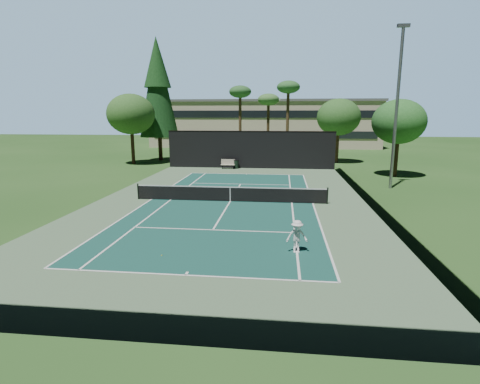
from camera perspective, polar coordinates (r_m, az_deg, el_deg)
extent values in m
plane|color=#27501E|center=(25.17, -1.50, -1.47)|extent=(160.00, 160.00, 0.00)
cube|color=#567854|center=(25.17, -1.50, -1.45)|extent=(18.00, 32.00, 0.01)
cube|color=#174C42|center=(25.17, -1.50, -1.44)|extent=(10.97, 23.77, 0.01)
cube|color=white|center=(14.06, -8.29, -12.43)|extent=(10.97, 0.10, 0.01)
cube|color=white|center=(36.77, 1.03, 2.77)|extent=(10.97, 0.10, 0.01)
cube|color=white|center=(19.07, -4.15, -5.77)|extent=(8.23, 0.10, 0.01)
cube|color=white|center=(31.39, 0.09, 1.22)|extent=(8.23, 0.10, 0.01)
cube|color=white|center=(26.47, -13.35, -1.08)|extent=(0.10, 23.77, 0.01)
cube|color=white|center=(25.03, 11.04, -1.71)|extent=(0.10, 23.77, 0.01)
cube|color=white|center=(26.04, -10.51, -1.17)|extent=(0.10, 23.77, 0.01)
cube|color=white|center=(24.95, 7.90, -1.65)|extent=(0.10, 23.77, 0.01)
cube|color=white|center=(25.17, -1.50, -1.42)|extent=(0.10, 12.80, 0.01)
cube|color=white|center=(14.19, -8.14, -12.19)|extent=(0.10, 0.30, 0.01)
cube|color=white|center=(36.62, 1.01, 2.74)|extent=(0.10, 0.30, 0.01)
cylinder|color=black|center=(26.68, -15.26, 0.08)|extent=(0.10, 0.10, 1.10)
cylinder|color=black|center=(25.01, 13.18, -0.57)|extent=(0.10, 0.10, 1.10)
cube|color=black|center=(25.06, -1.51, -0.35)|extent=(12.80, 0.02, 0.92)
cube|color=white|center=(24.97, -1.52, 0.74)|extent=(12.80, 0.04, 0.07)
cube|color=white|center=(25.06, -1.51, -0.35)|extent=(0.05, 0.03, 0.92)
cube|color=black|center=(40.59, 1.59, 6.43)|extent=(18.00, 0.04, 4.00)
cube|color=black|center=(9.69, -14.87, -11.42)|extent=(18.00, 0.04, 4.00)
cube|color=black|center=(25.20, 19.21, 2.53)|extent=(0.04, 32.00, 4.00)
cube|color=black|center=(27.50, -20.47, 3.16)|extent=(0.04, 32.00, 4.00)
cube|color=black|center=(40.45, 1.60, 9.26)|extent=(18.00, 0.06, 0.06)
imported|color=white|center=(16.04, 8.67, -6.72)|extent=(0.97, 0.63, 1.41)
sphere|color=yellow|center=(16.02, -11.84, -9.43)|extent=(0.06, 0.06, 0.06)
sphere|color=gold|center=(28.98, -1.81, 0.36)|extent=(0.07, 0.07, 0.07)
sphere|color=#D5F237|center=(26.53, 0.16, -0.70)|extent=(0.07, 0.07, 0.07)
sphere|color=#BFE033|center=(29.75, -13.47, 0.33)|extent=(0.06, 0.06, 0.06)
cube|color=beige|center=(40.30, -1.86, 4.18)|extent=(1.50, 0.45, 0.05)
cube|color=#BDB19D|center=(40.46, -1.83, 4.63)|extent=(1.50, 0.06, 0.55)
cube|color=black|center=(40.43, -2.70, 3.85)|extent=(0.06, 0.40, 0.42)
cube|color=black|center=(40.25, -1.01, 3.83)|extent=(0.06, 0.40, 0.42)
cylinder|color=black|center=(40.51, -0.59, 4.22)|extent=(0.52, 0.52, 0.90)
cylinder|color=black|center=(40.45, -0.59, 4.88)|extent=(0.56, 0.56, 0.05)
cylinder|color=#41291C|center=(48.92, -12.05, 6.85)|extent=(0.50, 0.50, 3.60)
cone|color=#133616|center=(48.87, -12.42, 15.29)|extent=(4.80, 4.80, 12.00)
cone|color=#153C17|center=(49.16, -12.59, 18.78)|extent=(3.30, 3.30, 6.00)
cylinder|color=#4A3420|center=(48.60, 0.02, 10.00)|extent=(0.36, 0.36, 8.55)
ellipsoid|color=#295B29|center=(48.65, 0.02, 15.04)|extent=(2.80, 2.80, 1.54)
cylinder|color=#422F1C|center=(50.35, 4.29, 9.51)|extent=(0.36, 0.36, 7.65)
ellipsoid|color=#3C6F31|center=(50.35, 4.36, 13.87)|extent=(2.80, 2.80, 1.54)
cylinder|color=#4D3721|center=(47.29, 7.24, 10.13)|extent=(0.36, 0.36, 9.00)
ellipsoid|color=#2C632E|center=(47.39, 7.39, 15.58)|extent=(2.80, 2.80, 1.54)
cylinder|color=#4E3021|center=(46.92, 14.56, 6.49)|extent=(0.40, 0.40, 3.52)
ellipsoid|color=#2D5D24|center=(46.75, 14.80, 10.98)|extent=(5.12, 5.12, 4.35)
cylinder|color=#452E1D|center=(38.02, 22.64, 4.65)|extent=(0.40, 0.40, 3.30)
ellipsoid|color=#286627|center=(37.80, 23.05, 9.84)|extent=(4.80, 4.80, 4.08)
cylinder|color=#452B1D|center=(45.87, -16.01, 6.44)|extent=(0.40, 0.40, 3.74)
ellipsoid|color=#315F25|center=(45.71, -16.29, 11.32)|extent=(5.44, 5.44, 4.62)
cube|color=#C5B298|center=(70.38, 3.68, 10.29)|extent=(40.00, 12.00, 8.00)
cube|color=#59595B|center=(70.39, 3.73, 13.63)|extent=(40.50, 12.50, 0.40)
cube|color=black|center=(64.40, 3.40, 8.74)|extent=(38.00, 0.15, 1.20)
cube|color=black|center=(64.31, 3.44, 11.76)|extent=(38.00, 0.15, 1.20)
cylinder|color=#95989D|center=(31.48, 22.74, 11.31)|extent=(0.24, 0.24, 12.00)
cube|color=gray|center=(32.11, 23.66, 22.22)|extent=(0.90, 0.25, 0.25)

